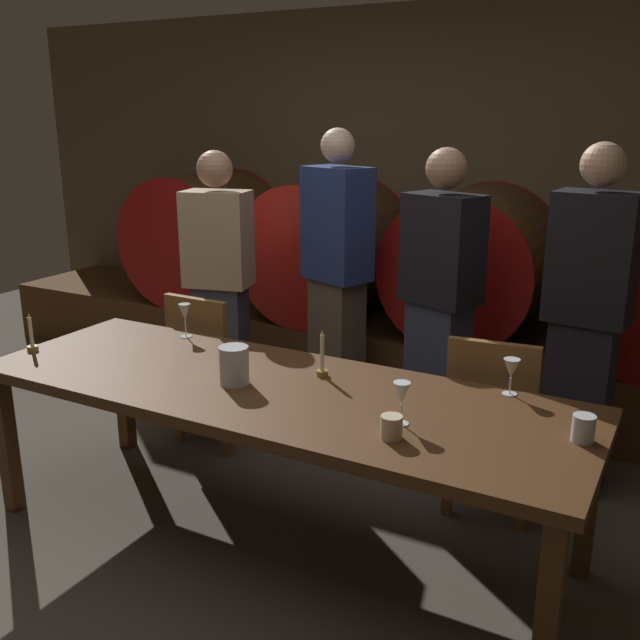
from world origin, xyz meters
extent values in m
plane|color=#4C443A|center=(0.00, 0.00, 0.00)|extent=(9.21, 9.21, 0.00)
cube|color=brown|center=(0.00, 2.60, 1.26)|extent=(7.08, 0.24, 2.53)
cube|color=brown|center=(0.00, 2.05, 0.23)|extent=(6.38, 0.90, 0.45)
cylinder|color=#513319|center=(-1.57, 2.05, 0.92)|extent=(0.93, 0.85, 0.93)
cylinder|color=#9E1411|center=(-1.57, 1.61, 0.92)|extent=(0.95, 0.03, 0.95)
cylinder|color=#9E1411|center=(-1.57, 2.49, 0.92)|extent=(0.95, 0.03, 0.95)
cylinder|color=#2D2D33|center=(-1.57, 2.05, 0.92)|extent=(0.94, 0.04, 0.94)
cylinder|color=#513319|center=(-0.52, 2.05, 0.92)|extent=(0.93, 0.85, 0.93)
cylinder|color=#B21C16|center=(-0.52, 1.61, 0.92)|extent=(0.95, 0.03, 0.95)
cylinder|color=#B21C16|center=(-0.52, 2.49, 0.92)|extent=(0.95, 0.03, 0.95)
cylinder|color=#2D2D33|center=(-0.52, 2.05, 0.92)|extent=(0.94, 0.04, 0.94)
cylinder|color=#513319|center=(0.52, 2.05, 0.92)|extent=(0.93, 0.85, 0.93)
cylinder|color=#9E1411|center=(0.52, 1.61, 0.92)|extent=(0.95, 0.03, 0.95)
cylinder|color=#9E1411|center=(0.52, 2.49, 0.92)|extent=(0.95, 0.03, 0.95)
cylinder|color=#2D2D33|center=(0.52, 2.05, 0.92)|extent=(0.94, 0.04, 0.94)
cube|color=#4C2D16|center=(0.27, 0.08, 0.71)|extent=(2.63, 0.89, 0.05)
cube|color=#4C2D16|center=(-0.96, -0.31, 0.34)|extent=(0.07, 0.07, 0.68)
cube|color=#4C2D16|center=(1.51, -0.31, 0.34)|extent=(0.07, 0.07, 0.68)
cube|color=#4C2D16|center=(-0.96, 0.46, 0.34)|extent=(0.07, 0.07, 0.68)
cube|color=#4C2D16|center=(1.51, 0.46, 0.34)|extent=(0.07, 0.07, 0.68)
cube|color=brown|center=(-0.56, 0.81, 0.44)|extent=(0.41, 0.41, 0.04)
cube|color=brown|center=(-0.57, 0.63, 0.67)|extent=(0.40, 0.05, 0.42)
cube|color=brown|center=(-0.39, 0.98, 0.21)|extent=(0.05, 0.05, 0.42)
cube|color=brown|center=(-0.73, 0.99, 0.21)|extent=(0.05, 0.05, 0.42)
cube|color=brown|center=(-0.40, 0.64, 0.21)|extent=(0.05, 0.05, 0.42)
cube|color=brown|center=(-0.74, 0.65, 0.21)|extent=(0.05, 0.05, 0.42)
cube|color=brown|center=(1.02, 0.83, 0.44)|extent=(0.44, 0.44, 0.04)
cube|color=brown|center=(1.04, 0.65, 0.67)|extent=(0.40, 0.08, 0.42)
cube|color=brown|center=(1.17, 1.02, 0.21)|extent=(0.05, 0.05, 0.42)
cube|color=brown|center=(0.84, 0.98, 0.21)|extent=(0.05, 0.05, 0.42)
cube|color=brown|center=(1.21, 0.68, 0.21)|extent=(0.05, 0.05, 0.42)
cube|color=brown|center=(0.87, 0.64, 0.21)|extent=(0.05, 0.05, 0.42)
cube|color=#33384C|center=(-0.75, 1.09, 0.42)|extent=(0.34, 0.27, 0.83)
cube|color=tan|center=(-0.75, 1.09, 1.11)|extent=(0.43, 0.32, 0.56)
sphere|color=tan|center=(-0.75, 1.09, 1.52)|extent=(0.21, 0.21, 0.21)
cube|color=brown|center=(-0.09, 1.35, 0.45)|extent=(0.35, 0.29, 0.89)
cube|color=navy|center=(-0.09, 1.35, 1.21)|extent=(0.44, 0.36, 0.65)
sphere|color=beige|center=(-0.09, 1.35, 1.65)|extent=(0.19, 0.19, 0.19)
cube|color=#33384C|center=(0.61, 1.17, 0.44)|extent=(0.35, 0.29, 0.88)
cube|color=black|center=(0.61, 1.17, 1.16)|extent=(0.44, 0.35, 0.56)
sphere|color=tan|center=(0.61, 1.17, 1.56)|extent=(0.21, 0.21, 0.21)
cube|color=black|center=(1.33, 1.21, 0.43)|extent=(0.32, 0.23, 0.87)
cube|color=black|center=(1.33, 1.21, 1.18)|extent=(0.40, 0.28, 0.61)
sphere|color=#D8A884|center=(1.33, 1.21, 1.61)|extent=(0.20, 0.20, 0.20)
cylinder|color=olive|center=(-0.98, -0.09, 0.75)|extent=(0.05, 0.05, 0.02)
cylinder|color=#EDE5CC|center=(-0.98, -0.09, 0.83)|extent=(0.02, 0.02, 0.14)
cone|color=yellow|center=(-0.98, -0.09, 0.91)|extent=(0.01, 0.01, 0.02)
cylinder|color=olive|center=(0.39, 0.28, 0.75)|extent=(0.05, 0.05, 0.02)
cylinder|color=#EDE5CC|center=(0.39, 0.28, 0.84)|extent=(0.02, 0.02, 0.16)
cone|color=yellow|center=(0.39, 0.28, 0.93)|extent=(0.01, 0.01, 0.02)
cylinder|color=silver|center=(0.11, 0.02, 0.81)|extent=(0.13, 0.13, 0.16)
cylinder|color=white|center=(-0.48, 0.44, 0.73)|extent=(0.06, 0.06, 0.00)
cylinder|color=white|center=(-0.48, 0.44, 0.78)|extent=(0.01, 0.01, 0.08)
cone|color=white|center=(-0.48, 0.44, 0.86)|extent=(0.06, 0.06, 0.09)
cylinder|color=white|center=(0.88, -0.02, 0.73)|extent=(0.06, 0.06, 0.00)
cylinder|color=white|center=(0.88, -0.02, 0.77)|extent=(0.01, 0.01, 0.08)
cone|color=white|center=(0.88, -0.02, 0.85)|extent=(0.06, 0.06, 0.08)
cylinder|color=white|center=(1.16, 0.46, 0.73)|extent=(0.06, 0.06, 0.00)
cylinder|color=white|center=(1.16, 0.46, 0.77)|extent=(0.01, 0.01, 0.07)
cone|color=white|center=(1.16, 0.46, 0.84)|extent=(0.07, 0.07, 0.08)
cylinder|color=beige|center=(0.90, -0.15, 0.77)|extent=(0.08, 0.08, 0.08)
cylinder|color=silver|center=(1.49, 0.15, 0.78)|extent=(0.08, 0.08, 0.10)
camera|label=1|loc=(1.78, -2.29, 1.84)|focal=40.30mm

